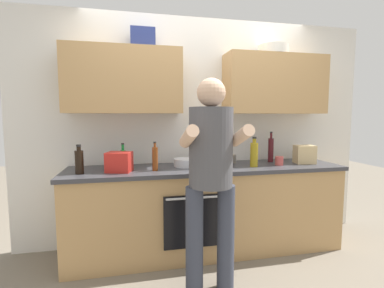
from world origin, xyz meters
TOP-DOWN VIEW (x-y plane):
  - ground_plane at (0.00, 0.00)m, footprint 12.00×12.00m
  - back_wall_unit at (0.00, 0.27)m, footprint 4.00×0.39m
  - counter at (-0.00, -0.00)m, footprint 2.84×0.67m
  - person_standing at (-0.16, -0.69)m, footprint 0.49×0.45m
  - bottle_soy at (-1.23, -0.10)m, footprint 0.08×0.08m
  - bottle_wine at (0.79, 0.15)m, footprint 0.06×0.06m
  - bottle_vinegar at (-0.55, -0.09)m, footprint 0.05×0.05m
  - bottle_oil at (0.47, -0.10)m, footprint 0.08×0.08m
  - bottle_soda at (-0.85, 0.13)m, footprint 0.06×0.06m
  - cup_ceramic at (0.77, -0.07)m, footprint 0.09×0.09m
  - cup_coffee at (1.25, 0.15)m, footprint 0.09×0.09m
  - cup_stoneware at (0.33, 0.17)m, footprint 0.09×0.09m
  - mixing_bowl at (-0.22, 0.07)m, footprint 0.25×0.25m
  - knife_block at (0.18, 0.02)m, footprint 0.10×0.14m
  - grocery_bag_crisps at (-0.88, -0.07)m, footprint 0.26×0.23m
  - grocery_bag_bread at (1.10, -0.02)m, footprint 0.23×0.20m

SIDE VIEW (x-z plane):
  - ground_plane at x=0.00m, z-range 0.00..0.00m
  - counter at x=0.00m, z-range 0.00..0.90m
  - mixing_bowl at x=-0.22m, z-range 0.90..0.98m
  - cup_stoneware at x=0.33m, z-range 0.90..0.99m
  - cup_coffee at x=1.25m, z-range 0.90..0.99m
  - cup_ceramic at x=0.77m, z-range 0.90..0.99m
  - grocery_bag_crisps at x=-0.88m, z-range 0.90..1.09m
  - bottle_soda at x=-0.85m, z-range 0.87..1.12m
  - grocery_bag_bread at x=1.10m, z-range 0.90..1.10m
  - person_standing at x=-0.16m, z-range 0.16..1.87m
  - bottle_soy at x=-1.23m, z-range 0.88..1.15m
  - bottle_vinegar at x=-0.55m, z-range 0.88..1.16m
  - knife_block at x=0.18m, z-range 0.87..1.17m
  - bottle_oil at x=0.47m, z-range 0.88..1.19m
  - bottle_wine at x=0.79m, z-range 0.87..1.22m
  - back_wall_unit at x=0.00m, z-range 0.25..2.75m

